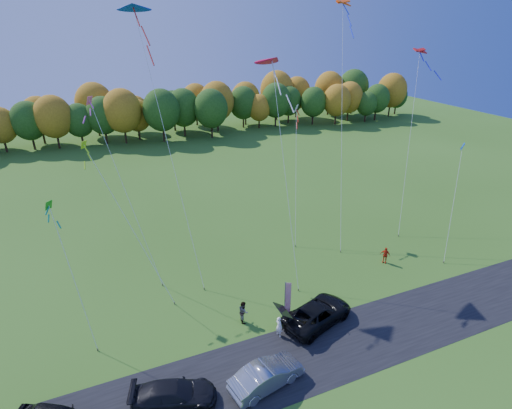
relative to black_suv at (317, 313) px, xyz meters
name	(u,v)px	position (x,y,z in m)	size (l,w,h in m)	color
ground	(286,317)	(-1.89, 1.33, -0.81)	(160.00, 160.00, 0.00)	#325F19
asphalt_strip	(313,354)	(-1.89, -2.67, -0.80)	(90.00, 6.00, 0.01)	black
tree_line	(157,140)	(-1.89, 56.33, -0.81)	(116.00, 12.00, 10.00)	#1E4711
black_suv	(317,313)	(0.00, 0.00, 0.00)	(2.68, 5.82, 1.62)	black
silver_sedan	(267,376)	(-5.87, -3.77, -0.01)	(1.69, 4.85, 1.60)	#A4A4A9
dark_truck_a	(174,394)	(-11.42, -2.85, -0.08)	(2.03, 5.00, 1.45)	black
person_tailgate_a	(279,326)	(-3.26, -0.16, 0.02)	(0.60, 0.40, 1.65)	white
person_tailgate_b	(243,312)	(-5.05, 2.26, 0.07)	(0.85, 0.66, 1.75)	gray
person_east	(385,255)	(10.09, 4.65, -0.01)	(0.93, 0.39, 1.59)	red
feather_flag	(287,298)	(-2.07, 1.00, 1.35)	(0.44, 0.23, 3.54)	#999999
kite_delta_blue	(168,144)	(-7.73, 12.17, 10.70)	(3.36, 10.73, 23.30)	#4C3F33
kite_parafoil_orange	(342,123)	(9.96, 13.23, 10.56)	(7.37, 11.64, 23.20)	#4C3F33
kite_delta_red	(284,161)	(1.13, 8.42, 9.22)	(2.94, 9.31, 19.37)	#4C3F33
kite_parafoil_rainbow	(410,140)	(18.11, 12.13, 8.19)	(8.41, 8.64, 18.39)	#4C3F33
kite_diamond_yellow	(130,225)	(-11.77, 9.20, 5.37)	(5.17, 6.47, 12.75)	#4C3F33
kite_diamond_green	(73,277)	(-16.09, 5.29, 4.21)	(1.91, 4.39, 10.31)	#4C3F33
kite_diamond_white	(296,176)	(5.04, 13.32, 5.64)	(3.19, 6.32, 13.31)	#4C3F33
kite_diamond_pink	(127,195)	(-11.49, 11.93, 6.79)	(3.84, 6.23, 15.62)	#4C3F33
kite_diamond_blue_low	(453,204)	(17.12, 4.31, 4.18)	(4.49, 4.47, 10.45)	#4C3F33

